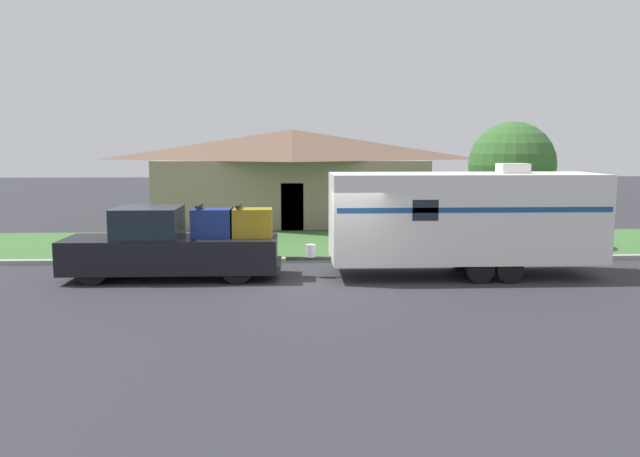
{
  "coord_description": "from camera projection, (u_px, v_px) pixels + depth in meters",
  "views": [
    {
      "loc": [
        -1.23,
        -16.13,
        3.72
      ],
      "look_at": [
        -0.4,
        1.41,
        1.4
      ],
      "focal_mm": 35.0,
      "sensor_mm": 36.0,
      "label": 1
    }
  ],
  "objects": [
    {
      "name": "lawn_strip",
      "position": [
        323.0,
        244.0,
        23.84
      ],
      "size": [
        80.0,
        7.0,
        0.03
      ],
      "color": "#3D6B33",
      "rests_on": "ground_plane"
    },
    {
      "name": "tree_in_yard",
      "position": [
        512.0,
        165.0,
        23.17
      ],
      "size": [
        3.19,
        3.19,
        4.63
      ],
      "color": "brown",
      "rests_on": "ground_plane"
    },
    {
      "name": "ground_plane",
      "position": [
        338.0,
        288.0,
        16.52
      ],
      "size": [
        120.0,
        120.0,
        0.0
      ],
      "primitive_type": "plane",
      "color": "#2D2D33"
    },
    {
      "name": "curb_strip",
      "position": [
        329.0,
        260.0,
        20.22
      ],
      "size": [
        80.0,
        0.3,
        0.14
      ],
      "color": "#999993",
      "rests_on": "ground_plane"
    },
    {
      "name": "pickup_truck",
      "position": [
        174.0,
        246.0,
        17.58
      ],
      "size": [
        6.04,
        1.91,
        2.1
      ],
      "color": "black",
      "rests_on": "ground_plane"
    },
    {
      "name": "travel_trailer",
      "position": [
        464.0,
        217.0,
        17.86
      ],
      "size": [
        8.93,
        2.38,
        3.24
      ],
      "color": "black",
      "rests_on": "ground_plane"
    },
    {
      "name": "house_across_street",
      "position": [
        292.0,
        174.0,
        30.85
      ],
      "size": [
        13.46,
        7.38,
        4.54
      ],
      "color": "gray",
      "rests_on": "ground_plane"
    },
    {
      "name": "mailbox",
      "position": [
        496.0,
        228.0,
        21.03
      ],
      "size": [
        0.48,
        0.2,
        1.28
      ],
      "color": "brown",
      "rests_on": "ground_plane"
    }
  ]
}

